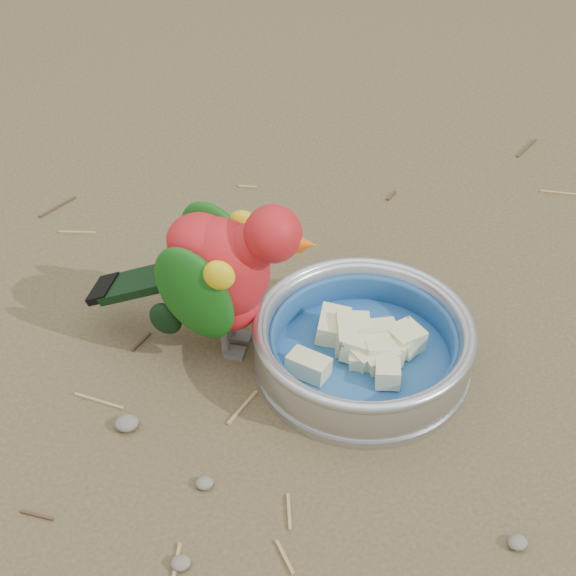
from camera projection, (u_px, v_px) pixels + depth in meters
name	position (u px, v px, depth m)	size (l,w,h in m)	color
ground	(355.00, 359.00, 0.95)	(60.00, 60.00, 0.00)	brown
food_bowl	(362.00, 362.00, 0.94)	(0.23, 0.23, 0.02)	#B2B2BA
bowl_wall	(363.00, 341.00, 0.92)	(0.23, 0.23, 0.04)	#B2B2BA
fruit_wedges	(363.00, 346.00, 0.92)	(0.14, 0.14, 0.03)	beige
lory_parrot	(221.00, 281.00, 0.91)	(0.11, 0.23, 0.18)	red
ground_debris	(349.00, 351.00, 0.96)	(0.90, 0.80, 0.01)	#A18253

